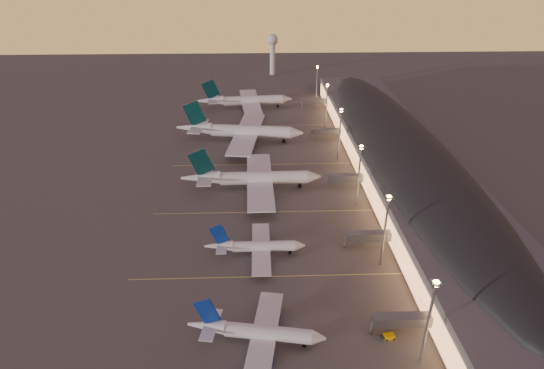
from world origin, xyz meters
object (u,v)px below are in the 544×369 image
at_px(airliner_wide_mid, 240,131).
at_px(baggage_tug_a, 387,337).
at_px(radar_tower, 273,47).
at_px(baggage_tug_b, 393,325).
at_px(airliner_wide_far, 245,101).
at_px(airliner_wide_near, 252,178).
at_px(airliner_narrow_south, 256,332).
at_px(airliner_narrow_north, 255,246).

height_order(airliner_wide_mid, baggage_tug_a, airliner_wide_mid).
height_order(radar_tower, baggage_tug_b, radar_tower).
bearing_deg(baggage_tug_b, radar_tower, 102.49).
distance_m(radar_tower, baggage_tug_a, 293.34).
xyz_separation_m(airliner_wide_mid, airliner_wide_far, (1.80, 57.55, -0.54)).
bearing_deg(airliner_wide_mid, airliner_wide_near, -75.54).
xyz_separation_m(airliner_narrow_south, baggage_tug_a, (34.71, -0.11, -2.81)).
bearing_deg(airliner_narrow_north, baggage_tug_a, -48.00).
relative_size(airliner_narrow_north, radar_tower, 1.04).
height_order(airliner_narrow_north, airliner_wide_far, airliner_wide_far).
relative_size(airliner_wide_far, baggage_tug_a, 14.30).
height_order(airliner_wide_near, airliner_wide_mid, airliner_wide_mid).
xyz_separation_m(airliner_narrow_north, radar_tower, (14.97, 252.90, 18.74)).
bearing_deg(baggage_tug_b, airliner_wide_far, 110.60).
relative_size(airliner_wide_far, baggage_tug_b, 17.19).
height_order(airliner_narrow_north, baggage_tug_b, airliner_narrow_north).
height_order(airliner_narrow_south, baggage_tug_b, airliner_narrow_south).
bearing_deg(baggage_tug_b, airliner_wide_mid, 116.24).
relative_size(airliner_wide_far, radar_tower, 1.92).
distance_m(airliner_wide_near, airliner_wide_far, 113.38).
height_order(airliner_narrow_north, baggage_tug_a, airliner_narrow_north).
bearing_deg(airliner_wide_mid, airliner_narrow_north, -77.94).
bearing_deg(airliner_narrow_north, baggage_tug_b, -42.57).
bearing_deg(airliner_wide_far, airliner_wide_mid, -96.53).
relative_size(airliner_wide_mid, airliner_wide_far, 1.10).
distance_m(airliner_narrow_north, airliner_wide_mid, 104.09).
xyz_separation_m(airliner_narrow_north, baggage_tug_b, (37.55, -34.73, -2.67)).
height_order(airliner_narrow_north, airliner_wide_near, airliner_wide_near).
bearing_deg(baggage_tug_a, airliner_wide_mid, 98.51).
xyz_separation_m(airliner_wide_near, baggage_tug_a, (36.24, -87.00, -4.38)).
xyz_separation_m(airliner_wide_near, airliner_wide_mid, (-6.70, 55.73, 0.72)).
bearing_deg(airliner_narrow_south, baggage_tug_b, 15.74).
height_order(airliner_wide_far, baggage_tug_b, airliner_wide_far).
xyz_separation_m(airliner_narrow_north, airliner_wide_mid, (-8.07, 103.74, 2.53)).
bearing_deg(baggage_tug_a, airliner_narrow_south, 171.60).
xyz_separation_m(airliner_narrow_south, baggage_tug_b, (37.39, 4.14, -2.91)).
distance_m(airliner_wide_far, radar_tower, 95.52).
distance_m(airliner_wide_mid, baggage_tug_a, 149.13).
height_order(airliner_wide_mid, radar_tower, radar_tower).
distance_m(airliner_wide_far, baggage_tug_a, 204.50).
height_order(airliner_wide_near, airliner_wide_far, airliner_wide_far).
relative_size(airliner_narrow_north, airliner_wide_far, 0.54).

